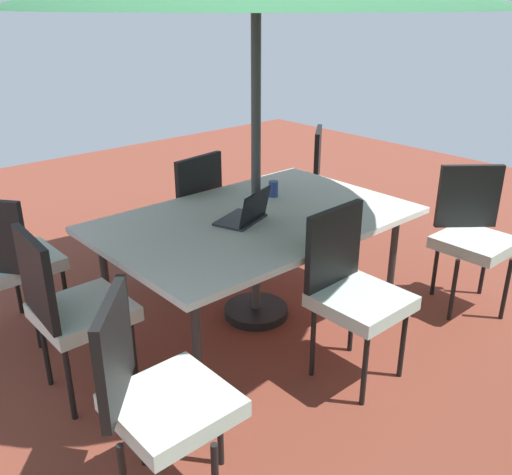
{
  "coord_description": "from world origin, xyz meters",
  "views": [
    {
      "loc": [
        2.24,
        2.53,
        2.01
      ],
      "look_at": [
        0.0,
        0.0,
        0.58
      ],
      "focal_mm": 39.26,
      "sensor_mm": 36.0,
      "label": 1
    }
  ],
  "objects_px": {
    "chair_south": "(187,208)",
    "chair_northwest": "(473,231)",
    "dining_table": "(256,223)",
    "cup": "(273,189)",
    "laptop": "(246,215)",
    "chair_southeast": "(12,257)",
    "chair_north": "(353,287)",
    "chair_east": "(71,305)",
    "chair_northeast": "(156,393)",
    "chair_southwest": "(300,175)"
  },
  "relations": [
    {
      "from": "chair_south",
      "to": "chair_northwest",
      "type": "bearing_deg",
      "value": 117.05
    },
    {
      "from": "dining_table",
      "to": "cup",
      "type": "distance_m",
      "value": 0.44
    },
    {
      "from": "laptop",
      "to": "cup",
      "type": "relative_size",
      "value": 3.43
    },
    {
      "from": "chair_southeast",
      "to": "chair_north",
      "type": "distance_m",
      "value": 2.09
    },
    {
      "from": "chair_northwest",
      "to": "chair_east",
      "type": "xyz_separation_m",
      "value": [
        2.52,
        -0.87,
        0.0
      ]
    },
    {
      "from": "cup",
      "to": "laptop",
      "type": "bearing_deg",
      "value": 27.98
    },
    {
      "from": "chair_northwest",
      "to": "cup",
      "type": "bearing_deg",
      "value": 168.51
    },
    {
      "from": "chair_northeast",
      "to": "cup",
      "type": "height_order",
      "value": "chair_northeast"
    },
    {
      "from": "dining_table",
      "to": "laptop",
      "type": "height_order",
      "value": "laptop"
    },
    {
      "from": "dining_table",
      "to": "chair_north",
      "type": "xyz_separation_m",
      "value": [
        0.02,
        0.83,
        -0.13
      ]
    },
    {
      "from": "dining_table",
      "to": "chair_north",
      "type": "distance_m",
      "value": 0.84
    },
    {
      "from": "chair_northeast",
      "to": "laptop",
      "type": "relative_size",
      "value": 2.56
    },
    {
      "from": "chair_northeast",
      "to": "chair_south",
      "type": "height_order",
      "value": "same"
    },
    {
      "from": "dining_table",
      "to": "laptop",
      "type": "relative_size",
      "value": 5.21
    },
    {
      "from": "chair_northeast",
      "to": "chair_east",
      "type": "distance_m",
      "value": 0.9
    },
    {
      "from": "chair_east",
      "to": "chair_north",
      "type": "bearing_deg",
      "value": -120.55
    },
    {
      "from": "chair_east",
      "to": "chair_southwest",
      "type": "relative_size",
      "value": 1.0
    },
    {
      "from": "chair_north",
      "to": "laptop",
      "type": "distance_m",
      "value": 0.84
    },
    {
      "from": "dining_table",
      "to": "chair_northwest",
      "type": "height_order",
      "value": "chair_northwest"
    },
    {
      "from": "dining_table",
      "to": "chair_northwest",
      "type": "xyz_separation_m",
      "value": [
        -1.24,
        0.85,
        -0.13
      ]
    },
    {
      "from": "chair_northeast",
      "to": "cup",
      "type": "distance_m",
      "value": 2.04
    },
    {
      "from": "chair_east",
      "to": "chair_south",
      "type": "height_order",
      "value": "same"
    },
    {
      "from": "chair_southeast",
      "to": "laptop",
      "type": "relative_size",
      "value": 2.56
    },
    {
      "from": "chair_north",
      "to": "cup",
      "type": "bearing_deg",
      "value": 67.83
    },
    {
      "from": "chair_north",
      "to": "chair_southeast",
      "type": "bearing_deg",
      "value": 125.48
    },
    {
      "from": "chair_north",
      "to": "chair_east",
      "type": "distance_m",
      "value": 1.52
    },
    {
      "from": "chair_southeast",
      "to": "cup",
      "type": "distance_m",
      "value": 1.78
    },
    {
      "from": "dining_table",
      "to": "chair_southwest",
      "type": "distance_m",
      "value": 1.59
    },
    {
      "from": "chair_south",
      "to": "cup",
      "type": "relative_size",
      "value": 8.79
    },
    {
      "from": "dining_table",
      "to": "chair_northwest",
      "type": "relative_size",
      "value": 2.04
    },
    {
      "from": "dining_table",
      "to": "chair_southeast",
      "type": "bearing_deg",
      "value": -32.51
    },
    {
      "from": "chair_southeast",
      "to": "chair_south",
      "type": "relative_size",
      "value": 1.0
    },
    {
      "from": "chair_east",
      "to": "chair_southwest",
      "type": "bearing_deg",
      "value": -68.1
    },
    {
      "from": "chair_southeast",
      "to": "chair_east",
      "type": "height_order",
      "value": "same"
    },
    {
      "from": "chair_northwest",
      "to": "cup",
      "type": "height_order",
      "value": "chair_northwest"
    },
    {
      "from": "chair_east",
      "to": "chair_south",
      "type": "bearing_deg",
      "value": -54.26
    },
    {
      "from": "dining_table",
      "to": "chair_southeast",
      "type": "relative_size",
      "value": 2.04
    },
    {
      "from": "chair_north",
      "to": "chair_south",
      "type": "height_order",
      "value": "same"
    },
    {
      "from": "dining_table",
      "to": "chair_north",
      "type": "bearing_deg",
      "value": 88.49
    },
    {
      "from": "dining_table",
      "to": "laptop",
      "type": "distance_m",
      "value": 0.14
    },
    {
      "from": "cup",
      "to": "chair_east",
      "type": "bearing_deg",
      "value": 7.22
    },
    {
      "from": "chair_southeast",
      "to": "chair_southwest",
      "type": "xyz_separation_m",
      "value": [
        -2.61,
        -0.05,
        0.0
      ]
    },
    {
      "from": "dining_table",
      "to": "chair_south",
      "type": "xyz_separation_m",
      "value": [
        -0.04,
        -0.85,
        -0.13
      ]
    },
    {
      "from": "chair_southwest",
      "to": "cup",
      "type": "xyz_separation_m",
      "value": [
        0.95,
        0.65,
        0.23
      ]
    },
    {
      "from": "dining_table",
      "to": "chair_northeast",
      "type": "distance_m",
      "value": 1.6
    },
    {
      "from": "chair_east",
      "to": "chair_southwest",
      "type": "xyz_separation_m",
      "value": [
        -2.59,
        -0.86,
        0.0
      ]
    },
    {
      "from": "dining_table",
      "to": "chair_southwest",
      "type": "bearing_deg",
      "value": -146.39
    },
    {
      "from": "laptop",
      "to": "chair_northwest",
      "type": "bearing_deg",
      "value": 129.42
    },
    {
      "from": "chair_northeast",
      "to": "laptop",
      "type": "distance_m",
      "value": 1.5
    },
    {
      "from": "chair_east",
      "to": "chair_northeast",
      "type": "bearing_deg",
      "value": -179.53
    }
  ]
}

